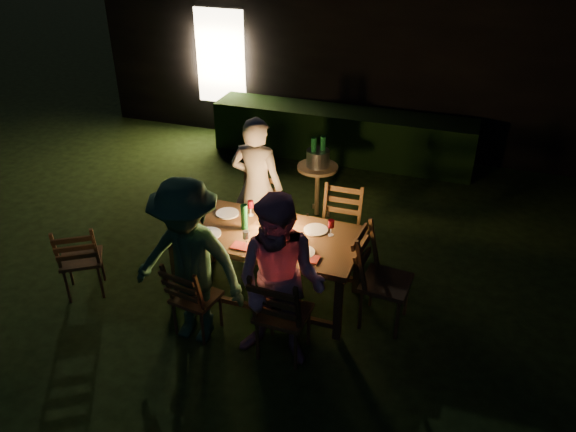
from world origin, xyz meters
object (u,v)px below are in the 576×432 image
(person_opp_right, at_px, (280,284))
(ice_bucket, at_px, (318,158))
(chair_near_right, at_px, (283,328))
(side_table, at_px, (318,172))
(person_opp_left, at_px, (189,263))
(lantern, at_px, (273,218))
(chair_far_right, at_px, (337,245))
(bottle_table, at_px, (244,217))
(dining_table, at_px, (267,240))
(person_house_side, at_px, (257,187))
(bottle_bucket_b, at_px, (323,154))
(bottle_bucket_a, at_px, (313,155))
(chair_end, at_px, (382,295))
(chair_near_left, at_px, (196,309))
(chair_far_left, at_px, (257,230))
(chair_spare, at_px, (84,271))

(person_opp_right, relative_size, ice_bucket, 5.68)
(chair_near_right, xyz_separation_m, side_table, (-0.46, 2.65, 0.33))
(person_opp_right, bearing_deg, side_table, 100.28)
(person_opp_left, xyz_separation_m, lantern, (0.51, 0.86, 0.10))
(chair_far_right, xyz_separation_m, bottle_table, (-0.81, -0.76, 0.63))
(dining_table, height_order, chair_far_right, chair_far_right)
(person_house_side, distance_m, person_opp_right, 1.87)
(bottle_bucket_b, bearing_deg, bottle_bucket_a, -141.34)
(chair_near_right, distance_m, bottle_bucket_b, 2.79)
(person_opp_right, relative_size, bottle_bucket_a, 5.33)
(chair_end, height_order, person_house_side, person_house_side)
(chair_near_left, height_order, chair_far_left, chair_far_left)
(ice_bucket, bearing_deg, chair_end, -56.61)
(lantern, bearing_deg, chair_far_right, 54.66)
(chair_near_right, xyz_separation_m, bottle_bucket_b, (-0.41, 2.69, 0.57))
(dining_table, distance_m, bottle_table, 0.33)
(chair_end, distance_m, chair_spare, 3.18)
(bottle_table, bearing_deg, lantern, 8.83)
(person_opp_left, bearing_deg, chair_far_left, 90.04)
(chair_near_left, bearing_deg, lantern, 66.16)
(chair_spare, distance_m, side_table, 3.13)
(person_opp_left, xyz_separation_m, bottle_bucket_a, (0.39, 2.65, 0.03))
(person_opp_left, height_order, side_table, person_opp_left)
(chair_spare, bearing_deg, side_table, 19.95)
(chair_near_right, distance_m, side_table, 2.71)
(chair_near_right, xyz_separation_m, bottle_table, (-0.69, 0.78, 0.63))
(chair_near_left, bearing_deg, chair_far_right, 64.65)
(bottle_table, height_order, side_table, bottle_table)
(chair_spare, height_order, person_house_side, person_house_side)
(dining_table, relative_size, bottle_bucket_b, 6.03)
(chair_far_right, relative_size, ice_bucket, 3.35)
(chair_near_left, bearing_deg, chair_far_left, 97.64)
(dining_table, relative_size, chair_end, 1.80)
(chair_near_right, xyz_separation_m, ice_bucket, (-0.46, 2.65, 0.52))
(dining_table, height_order, side_table, dining_table)
(person_house_side, distance_m, bottle_table, 0.85)
(chair_far_left, relative_size, person_opp_left, 0.57)
(side_table, bearing_deg, chair_far_left, -111.00)
(person_house_side, xyz_separation_m, person_opp_right, (0.88, -1.65, 0.00))
(chair_near_right, distance_m, chair_far_right, 1.55)
(lantern, bearing_deg, bottle_bucket_a, 93.81)
(lantern, xyz_separation_m, bottle_bucket_a, (-0.12, 1.79, -0.07))
(side_table, relative_size, bottle_bucket_b, 2.26)
(chair_near_left, distance_m, person_opp_left, 0.58)
(person_opp_right, relative_size, bottle_table, 6.09)
(chair_far_right, xyz_separation_m, ice_bucket, (-0.58, 1.11, 0.53))
(bottle_bucket_b, bearing_deg, bottle_table, -98.35)
(person_house_side, bearing_deg, ice_bucket, -111.20)
(chair_far_right, relative_size, side_table, 1.39)
(bottle_bucket_a, xyz_separation_m, bottle_bucket_b, (0.10, 0.08, 0.00))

